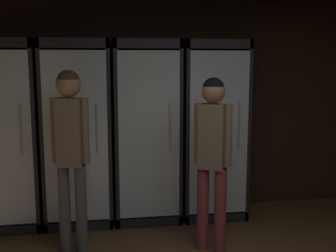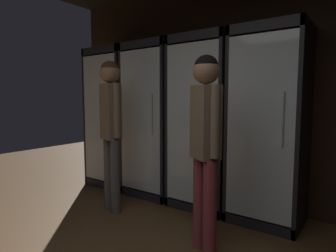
{
  "view_description": "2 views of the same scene",
  "coord_description": "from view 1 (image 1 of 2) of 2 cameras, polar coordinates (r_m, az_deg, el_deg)",
  "views": [
    {
      "loc": [
        -1.06,
        -1.89,
        1.79
      ],
      "look_at": [
        -0.38,
        2.64,
        1.07
      ],
      "focal_mm": 44.52,
      "sensor_mm": 36.0,
      "label": 1
    },
    {
      "loc": [
        1.01,
        -0.29,
        1.3
      ],
      "look_at": [
        -0.96,
        2.44,
        0.97
      ],
      "focal_mm": 30.37,
      "sensor_mm": 36.0,
      "label": 2
    }
  ],
  "objects": [
    {
      "name": "wall_back",
      "position": [
        5.05,
        3.58,
        4.47
      ],
      "size": [
        6.0,
        0.06,
        2.8
      ],
      "primitive_type": "cube",
      "color": "black",
      "rests_on": "ground"
    },
    {
      "name": "cooler_far_left",
      "position": [
        4.81,
        -21.22,
        -1.35
      ],
      "size": [
        0.72,
        0.62,
        2.02
      ],
      "color": "black",
      "rests_on": "ground"
    },
    {
      "name": "cooler_left",
      "position": [
        4.69,
        -12.22,
        -1.05
      ],
      "size": [
        0.72,
        0.62,
        2.02
      ],
      "color": "black",
      "rests_on": "ground"
    },
    {
      "name": "cooler_center",
      "position": [
        4.71,
        -3.01,
        -0.94
      ],
      "size": [
        0.72,
        0.62,
        2.02
      ],
      "color": "black",
      "rests_on": "ground"
    },
    {
      "name": "cooler_right",
      "position": [
        4.84,
        5.92,
        -0.65
      ],
      "size": [
        0.72,
        0.62,
        2.02
      ],
      "color": "black",
      "rests_on": "ground"
    },
    {
      "name": "shopper_near",
      "position": [
        3.89,
        -13.22,
        -1.84
      ],
      "size": [
        0.35,
        0.23,
        1.71
      ],
      "color": "#4C4C4C",
      "rests_on": "ground"
    },
    {
      "name": "shopper_far",
      "position": [
        3.86,
        6.1,
        -2.88
      ],
      "size": [
        0.32,
        0.27,
        1.64
      ],
      "color": "brown",
      "rests_on": "ground"
    }
  ]
}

